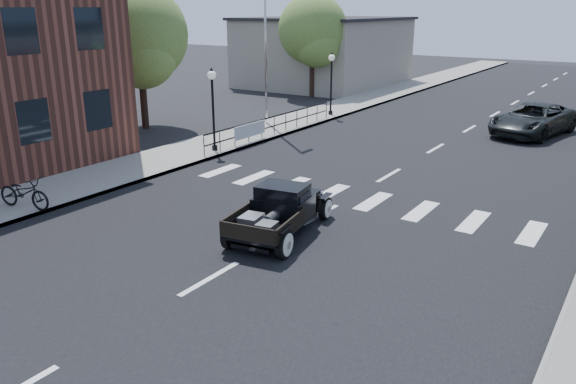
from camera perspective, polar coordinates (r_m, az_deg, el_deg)
The scene contains 14 objects.
ground at distance 15.33m, azimuth -0.51°, elevation -4.60°, with size 120.00×120.00×0.00m, color black.
road at distance 28.46m, azimuth 16.79°, elevation 5.44°, with size 14.00×80.00×0.02m, color black.
road_markings at distance 23.84m, azimuth 13.14°, elevation 3.32°, with size 12.00×60.00×0.06m, color silver, non-canonical shape.
sidewalk_left at distance 31.89m, azimuth 2.02°, elevation 7.64°, with size 3.00×80.00×0.15m, color gray.
low_building_left at distance 45.96m, azimuth 3.75°, elevation 13.94°, with size 10.00×12.00×5.00m, color #A09886.
railing at distance 27.03m, azimuth -1.42°, elevation 6.95°, with size 0.08×10.00×1.00m, color black, non-canonical shape.
banner at distance 25.45m, azimuth -3.86°, elevation 5.74°, with size 0.04×2.20×0.60m, color silver, non-canonical shape.
lamp_post_b at distance 23.89m, azimuth -7.61°, elevation 8.29°, with size 0.36×0.36×3.46m, color black, non-canonical shape.
lamp_post_c at distance 32.00m, azimuth 4.41°, elevation 10.91°, with size 0.36×0.36×3.46m, color black, non-canonical shape.
big_tree_near at distance 29.57m, azimuth -14.78°, elevation 13.03°, with size 4.83×4.83×7.09m, color #557030, non-canonical shape.
big_tree_far at distance 39.48m, azimuth 2.50°, elevation 14.59°, with size 4.66×4.66×6.85m, color #557030, non-canonical shape.
hotrod_pickup at distance 15.29m, azimuth -0.82°, elevation -1.85°, with size 1.88×4.03×1.40m, color black, non-canonical shape.
second_car at distance 29.91m, azimuth 23.63°, elevation 6.75°, with size 2.51×5.45×1.51m, color black.
motorcycle at distance 18.68m, azimuth -25.24°, elevation -0.05°, with size 0.66×1.88×0.99m, color black.
Camera 1 is at (7.95, -11.67, 5.97)m, focal length 35.00 mm.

